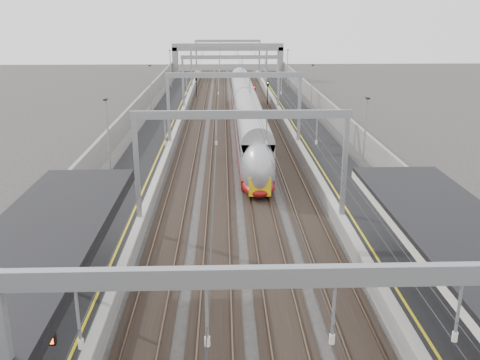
{
  "coord_description": "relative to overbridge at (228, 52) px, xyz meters",
  "views": [
    {
      "loc": [
        -1.07,
        -9.01,
        13.21
      ],
      "look_at": [
        0.0,
        24.38,
        2.55
      ],
      "focal_mm": 40.0,
      "sensor_mm": 36.0,
      "label": 1
    }
  ],
  "objects": [
    {
      "name": "overhead_line",
      "position": [
        0.0,
        -48.38,
        0.83
      ],
      "size": [
        13.0,
        140.0,
        6.6
      ],
      "color": "gray",
      "rests_on": "platform_left"
    },
    {
      "name": "train",
      "position": [
        1.5,
        -51.76,
        -3.34
      ],
      "size": [
        2.52,
        45.92,
        3.99
      ],
      "color": "maroon",
      "rests_on": "ground"
    },
    {
      "name": "signal_red_near",
      "position": [
        3.2,
        -36.37,
        -2.89
      ],
      "size": [
        0.32,
        0.32,
        3.48
      ],
      "color": "black",
      "rests_on": "ground"
    },
    {
      "name": "signal_red_far",
      "position": [
        5.4,
        -31.89,
        -2.89
      ],
      "size": [
        0.32,
        0.32,
        3.48
      ],
      "color": "black",
      "rests_on": "ground"
    },
    {
      "name": "tracks",
      "position": [
        0.0,
        -55.0,
        -5.26
      ],
      "size": [
        11.4,
        140.0,
        0.2
      ],
      "color": "black",
      "rests_on": "ground"
    },
    {
      "name": "platform_right",
      "position": [
        8.0,
        -55.0,
        -4.81
      ],
      "size": [
        4.0,
        120.0,
        1.0
      ],
      "primitive_type": "cube",
      "color": "black",
      "rests_on": "ground"
    },
    {
      "name": "platform_left",
      "position": [
        -8.0,
        -55.0,
        -4.81
      ],
      "size": [
        4.0,
        120.0,
        1.0
      ],
      "primitive_type": "cube",
      "color": "black",
      "rests_on": "ground"
    },
    {
      "name": "signal_green",
      "position": [
        -5.2,
        -25.02,
        -2.89
      ],
      "size": [
        0.32,
        0.32,
        3.48
      ],
      "color": "black",
      "rests_on": "ground"
    },
    {
      "name": "overbridge",
      "position": [
        0.0,
        0.0,
        0.0
      ],
      "size": [
        22.0,
        2.2,
        6.9
      ],
      "color": "gray",
      "rests_on": "ground"
    },
    {
      "name": "wall_left",
      "position": [
        -11.2,
        -55.0,
        -3.71
      ],
      "size": [
        0.3,
        120.0,
        3.2
      ],
      "primitive_type": "cube",
      "color": "gray",
      "rests_on": "ground"
    },
    {
      "name": "wall_right",
      "position": [
        11.2,
        -55.0,
        -3.71
      ],
      "size": [
        0.3,
        120.0,
        3.2
      ],
      "primitive_type": "cube",
      "color": "gray",
      "rests_on": "ground"
    }
  ]
}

